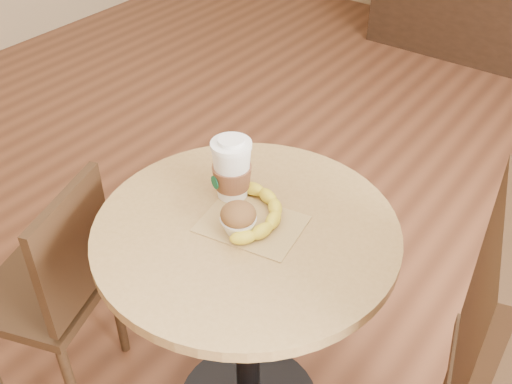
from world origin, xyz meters
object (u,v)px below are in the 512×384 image
muffin (238,218)px  coffee_cup (232,171)px  cafe_table (247,285)px  chair_left (55,286)px  banana (252,214)px

muffin → coffee_cup: bearing=134.0°
cafe_table → muffin: (-0.00, -0.03, 0.24)m
chair_left → muffin: 0.67m
cafe_table → banana: (-0.00, 0.03, 0.22)m
muffin → banana: bearing=90.3°
muffin → banana: 0.06m
chair_left → coffee_cup: size_ratio=4.54×
coffee_cup → banana: (0.10, -0.05, -0.06)m
banana → coffee_cup: bearing=129.3°
chair_left → cafe_table: bearing=96.1°
muffin → banana: (-0.00, 0.05, -0.02)m
muffin → banana: muffin is taller
cafe_table → banana: bearing=96.4°
coffee_cup → muffin: coffee_cup is taller
chair_left → coffee_cup: 0.66m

